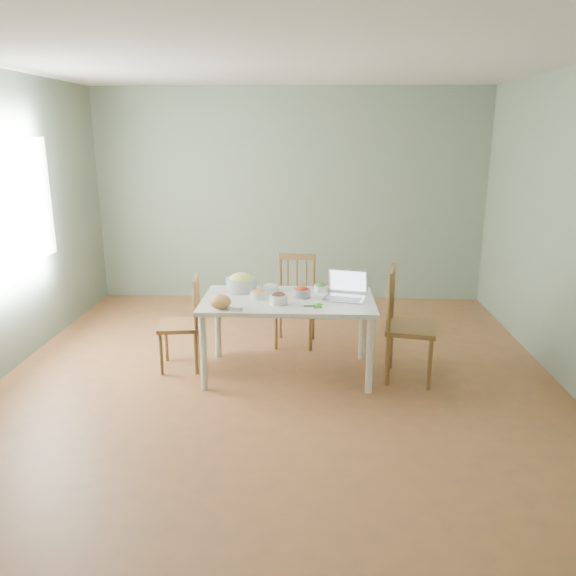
{
  "coord_description": "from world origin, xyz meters",
  "views": [
    {
      "loc": [
        0.29,
        -4.75,
        2.15
      ],
      "look_at": [
        0.08,
        0.02,
        0.82
      ],
      "focal_mm": 34.95,
      "sensor_mm": 36.0,
      "label": 1
    }
  ],
  "objects_px": {
    "chair_right": "(411,325)",
    "chair_far": "(295,302)",
    "bowl_squash": "(241,282)",
    "chair_left": "(179,323)",
    "dining_table": "(288,337)",
    "bread_boule": "(220,302)",
    "laptop": "(345,286)"
  },
  "relations": [
    {
      "from": "chair_left",
      "to": "chair_right",
      "type": "distance_m",
      "value": 2.11
    },
    {
      "from": "chair_far",
      "to": "bowl_squash",
      "type": "height_order",
      "value": "chair_far"
    },
    {
      "from": "chair_far",
      "to": "chair_right",
      "type": "bearing_deg",
      "value": -32.62
    },
    {
      "from": "bowl_squash",
      "to": "laptop",
      "type": "distance_m",
      "value": 0.98
    },
    {
      "from": "chair_right",
      "to": "bread_boule",
      "type": "xyz_separation_m",
      "value": [
        -1.65,
        -0.24,
        0.27
      ]
    },
    {
      "from": "chair_far",
      "to": "dining_table",
      "type": "bearing_deg",
      "value": -88.36
    },
    {
      "from": "dining_table",
      "to": "bread_boule",
      "type": "relative_size",
      "value": 8.46
    },
    {
      "from": "laptop",
      "to": "chair_far",
      "type": "bearing_deg",
      "value": 136.64
    },
    {
      "from": "dining_table",
      "to": "chair_left",
      "type": "height_order",
      "value": "chair_left"
    },
    {
      "from": "chair_far",
      "to": "laptop",
      "type": "xyz_separation_m",
      "value": [
        0.46,
        -0.73,
        0.37
      ]
    },
    {
      "from": "dining_table",
      "to": "chair_right",
      "type": "bearing_deg",
      "value": -3.28
    },
    {
      "from": "bowl_squash",
      "to": "laptop",
      "type": "xyz_separation_m",
      "value": [
        0.95,
        -0.23,
        0.04
      ]
    },
    {
      "from": "dining_table",
      "to": "bowl_squash",
      "type": "xyz_separation_m",
      "value": [
        -0.45,
        0.24,
        0.44
      ]
    },
    {
      "from": "chair_right",
      "to": "bowl_squash",
      "type": "xyz_separation_m",
      "value": [
        -1.54,
        0.31,
        0.29
      ]
    },
    {
      "from": "chair_left",
      "to": "bread_boule",
      "type": "distance_m",
      "value": 0.69
    },
    {
      "from": "chair_right",
      "to": "bowl_squash",
      "type": "bearing_deg",
      "value": 90.68
    },
    {
      "from": "bread_boule",
      "to": "laptop",
      "type": "bearing_deg",
      "value": 16.56
    },
    {
      "from": "bread_boule",
      "to": "laptop",
      "type": "xyz_separation_m",
      "value": [
        1.06,
        0.31,
        0.06
      ]
    },
    {
      "from": "bread_boule",
      "to": "chair_left",
      "type": "bearing_deg",
      "value": 138.86
    },
    {
      "from": "chair_right",
      "to": "chair_far",
      "type": "bearing_deg",
      "value": 64.63
    },
    {
      "from": "dining_table",
      "to": "bowl_squash",
      "type": "relative_size",
      "value": 5.37
    },
    {
      "from": "chair_right",
      "to": "bowl_squash",
      "type": "height_order",
      "value": "chair_right"
    },
    {
      "from": "bowl_squash",
      "to": "chair_left",
      "type": "bearing_deg",
      "value": -165.22
    },
    {
      "from": "chair_right",
      "to": "dining_table",
      "type": "bearing_deg",
      "value": 98.68
    },
    {
      "from": "bread_boule",
      "to": "laptop",
      "type": "distance_m",
      "value": 1.1
    },
    {
      "from": "bowl_squash",
      "to": "laptop",
      "type": "bearing_deg",
      "value": -13.92
    },
    {
      "from": "chair_left",
      "to": "laptop",
      "type": "distance_m",
      "value": 1.57
    },
    {
      "from": "dining_table",
      "to": "bowl_squash",
      "type": "bearing_deg",
      "value": 151.32
    },
    {
      "from": "laptop",
      "to": "dining_table",
      "type": "bearing_deg",
      "value": -164.53
    },
    {
      "from": "chair_far",
      "to": "bread_boule",
      "type": "bearing_deg",
      "value": -114.97
    },
    {
      "from": "chair_far",
      "to": "chair_right",
      "type": "relative_size",
      "value": 0.92
    },
    {
      "from": "dining_table",
      "to": "bread_boule",
      "type": "xyz_separation_m",
      "value": [
        -0.56,
        -0.3,
        0.42
      ]
    }
  ]
}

